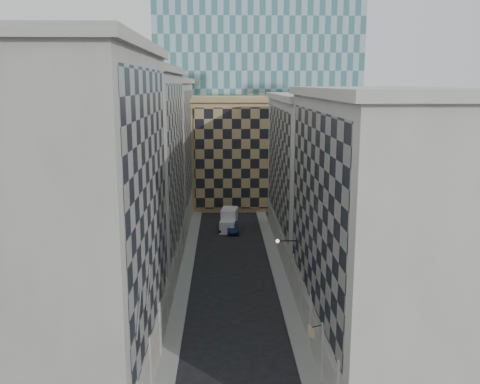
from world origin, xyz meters
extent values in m
cube|color=gray|center=(-5.25, 30.00, 0.07)|extent=(1.50, 100.00, 0.15)
cube|color=gray|center=(5.25, 30.00, 0.07)|extent=(1.50, 100.00, 0.15)
cube|color=gray|center=(-11.00, 11.00, 11.50)|extent=(10.00, 22.00, 23.00)
cube|color=gray|center=(-6.12, 11.00, 13.00)|extent=(0.25, 19.36, 18.00)
cube|color=gray|center=(-6.20, 11.00, 1.60)|extent=(0.45, 21.12, 3.20)
cube|color=gray|center=(-11.00, 11.00, 23.35)|extent=(10.80, 22.80, 0.70)
cylinder|color=gray|center=(-6.35, 8.25, 2.20)|extent=(0.90, 0.90, 4.40)
cylinder|color=gray|center=(-6.35, 13.75, 2.20)|extent=(0.90, 0.90, 4.40)
cylinder|color=gray|center=(-6.35, 19.25, 2.20)|extent=(0.90, 0.90, 4.40)
cube|color=gray|center=(-11.00, 33.00, 11.00)|extent=(10.00, 22.00, 22.00)
cube|color=gray|center=(-6.12, 33.00, 12.50)|extent=(0.25, 19.36, 17.00)
cube|color=gray|center=(-6.20, 33.00, 1.60)|extent=(0.45, 21.12, 3.20)
cube|color=gray|center=(-11.00, 33.00, 22.35)|extent=(10.80, 22.80, 0.70)
cylinder|color=gray|center=(-6.35, 24.75, 2.20)|extent=(0.90, 0.90, 4.40)
cylinder|color=gray|center=(-6.35, 30.25, 2.20)|extent=(0.90, 0.90, 4.40)
cylinder|color=gray|center=(-6.35, 35.75, 2.20)|extent=(0.90, 0.90, 4.40)
cylinder|color=gray|center=(-6.35, 41.25, 2.20)|extent=(0.90, 0.90, 4.40)
cube|color=gray|center=(-11.00, 55.00, 10.50)|extent=(10.00, 22.00, 21.00)
cube|color=gray|center=(-6.12, 55.00, 12.00)|extent=(0.25, 19.36, 16.00)
cube|color=gray|center=(-6.20, 55.00, 1.60)|extent=(0.45, 21.12, 3.20)
cube|color=gray|center=(-11.00, 55.00, 21.35)|extent=(10.80, 22.80, 0.70)
cylinder|color=gray|center=(-6.35, 46.75, 2.20)|extent=(0.90, 0.90, 4.40)
cylinder|color=gray|center=(-6.35, 52.25, 2.20)|extent=(0.90, 0.90, 4.40)
cylinder|color=gray|center=(-6.35, 57.75, 2.20)|extent=(0.90, 0.90, 4.40)
cylinder|color=gray|center=(-6.35, 63.25, 2.20)|extent=(0.90, 0.90, 4.40)
cube|color=#A9A69B|center=(11.00, 15.00, 10.00)|extent=(10.00, 26.00, 20.00)
cube|color=gray|center=(6.12, 15.00, 11.50)|extent=(0.25, 22.88, 15.00)
cube|color=#A9A69B|center=(6.20, 15.00, 1.60)|extent=(0.45, 24.96, 3.20)
cube|color=#A9A69B|center=(11.00, 15.00, 20.35)|extent=(10.80, 26.80, 0.70)
cylinder|color=#A9A69B|center=(6.35, 9.80, 2.20)|extent=(0.90, 0.90, 4.40)
cylinder|color=#A9A69B|center=(6.35, 15.00, 2.20)|extent=(0.90, 0.90, 4.40)
cylinder|color=#A9A69B|center=(6.35, 20.20, 2.20)|extent=(0.90, 0.90, 4.40)
cylinder|color=#A9A69B|center=(6.35, 25.40, 2.20)|extent=(0.90, 0.90, 4.40)
cube|color=#A9A69B|center=(11.00, 42.00, 9.50)|extent=(10.00, 28.00, 19.00)
cube|color=gray|center=(6.12, 42.00, 11.00)|extent=(0.25, 24.64, 14.00)
cube|color=#A9A69B|center=(6.20, 42.00, 1.60)|extent=(0.45, 26.88, 3.20)
cube|color=#A9A69B|center=(11.00, 42.00, 19.35)|extent=(10.80, 28.80, 0.70)
cube|color=#A88259|center=(2.00, 68.00, 9.00)|extent=(16.00, 14.00, 18.00)
cube|color=tan|center=(2.00, 60.90, 9.00)|extent=(15.20, 0.25, 16.50)
cube|color=#A88259|center=(2.00, 68.00, 18.40)|extent=(16.80, 14.80, 0.80)
cube|color=#302A25|center=(0.00, 82.00, 14.00)|extent=(6.00, 6.00, 28.00)
cube|color=#302A25|center=(0.00, 82.00, 28.70)|extent=(7.00, 7.00, 1.40)
cylinder|color=gray|center=(-5.90, 4.00, 8.00)|extent=(0.10, 2.33, 2.33)
cylinder|color=gray|center=(-5.90, 8.00, 8.00)|extent=(0.10, 2.33, 2.33)
cylinder|color=black|center=(5.10, 24.00, 6.20)|extent=(1.80, 0.08, 0.08)
sphere|color=#FFE5B2|center=(4.20, 24.00, 6.20)|extent=(0.36, 0.36, 0.36)
cube|color=silver|center=(-0.36, 48.91, 0.86)|extent=(2.38, 2.55, 1.73)
cube|color=silver|center=(-0.04, 51.38, 1.49)|extent=(2.63, 3.70, 2.97)
cylinder|color=black|center=(-1.41, 48.27, 0.43)|extent=(0.39, 0.89, 0.86)
cylinder|color=black|center=(0.50, 48.02, 0.43)|extent=(0.39, 0.89, 0.86)
cylinder|color=black|center=(-0.85, 52.64, 0.43)|extent=(0.39, 0.89, 0.86)
cylinder|color=black|center=(1.06, 52.40, 0.43)|extent=(0.39, 0.89, 0.86)
imported|color=#0E1734|center=(0.35, 49.05, 0.74)|extent=(1.75, 4.55, 1.48)
cylinder|color=black|center=(5.60, 9.76, 4.25)|extent=(0.85, 0.41, 0.06)
cube|color=beige|center=(5.16, 9.76, 3.80)|extent=(0.37, 0.75, 0.79)
camera|label=1|loc=(-1.01, -24.97, 21.00)|focal=40.00mm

